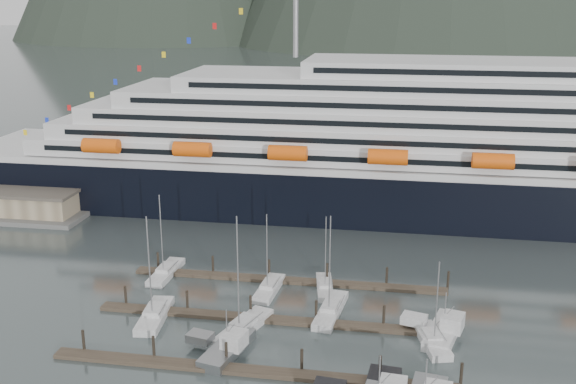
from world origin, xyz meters
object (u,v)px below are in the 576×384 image
at_px(sailboat_a, 155,316).
at_px(trawler_b, 226,347).
at_px(sailboat_c, 269,289).
at_px(sailboat_g, 325,287).
at_px(cruise_ship, 499,156).
at_px(sailboat_e, 166,273).
at_px(trawler_e, 443,330).
at_px(sailboat_d, 331,311).
at_px(sailboat_b, 244,328).
at_px(sailboat_h, 432,341).

xyz_separation_m(sailboat_a, trawler_b, (11.88, -7.12, 0.39)).
distance_m(sailboat_c, sailboat_g, 8.27).
bearing_deg(cruise_ship, trawler_b, -122.34).
xyz_separation_m(sailboat_e, sailboat_g, (25.10, -1.22, -0.03)).
xyz_separation_m(sailboat_c, trawler_e, (24.63, -9.36, 0.45)).
height_order(cruise_ship, sailboat_c, cruise_ship).
distance_m(sailboat_d, trawler_b, 17.13).
height_order(sailboat_b, sailboat_g, sailboat_b).
bearing_deg(sailboat_e, sailboat_a, -164.51).
distance_m(sailboat_a, sailboat_g, 25.31).
xyz_separation_m(sailboat_e, trawler_b, (15.40, -21.57, 0.42)).
relative_size(sailboat_g, trawler_e, 1.12).
height_order(cruise_ship, trawler_e, cruise_ship).
relative_size(trawler_b, trawler_e, 0.96).
height_order(sailboat_b, sailboat_e, sailboat_b).
distance_m(sailboat_b, sailboat_g, 17.03).
relative_size(sailboat_a, sailboat_h, 1.30).
distance_m(sailboat_d, sailboat_g, 7.77).
distance_m(sailboat_e, sailboat_h, 42.95).
bearing_deg(sailboat_g, trawler_b, 145.26).
xyz_separation_m(sailboat_a, sailboat_d, (23.29, 5.65, -0.03)).
bearing_deg(sailboat_h, trawler_e, -46.14).
bearing_deg(cruise_ship, sailboat_g, -125.43).
height_order(cruise_ship, sailboat_d, cruise_ship).
bearing_deg(cruise_ship, sailboat_h, -104.27).
bearing_deg(sailboat_a, sailboat_c, -55.82).
height_order(sailboat_e, trawler_e, sailboat_e).
distance_m(sailboat_c, trawler_e, 26.35).
distance_m(cruise_ship, sailboat_d, 56.78).
relative_size(sailboat_e, sailboat_h, 1.16).
height_order(sailboat_g, sailboat_h, sailboat_g).
bearing_deg(sailboat_h, sailboat_d, 50.60).
bearing_deg(trawler_e, sailboat_b, 112.10).
relative_size(sailboat_e, sailboat_g, 1.14).
height_order(sailboat_a, sailboat_h, sailboat_a).
bearing_deg(sailboat_h, sailboat_a, 74.38).
distance_m(sailboat_a, sailboat_d, 23.96).
bearing_deg(sailboat_h, sailboat_b, 76.99).
distance_m(sailboat_b, trawler_b, 5.91).
bearing_deg(sailboat_e, sailboat_d, -106.40).
bearing_deg(sailboat_g, sailboat_b, 139.10).
relative_size(sailboat_d, sailboat_g, 1.24).
relative_size(cruise_ship, sailboat_e, 15.12).
height_order(cruise_ship, sailboat_b, cruise_ship).
height_order(sailboat_b, sailboat_h, sailboat_b).
bearing_deg(trawler_e, sailboat_g, 70.72).
distance_m(cruise_ship, sailboat_g, 51.43).
relative_size(sailboat_a, sailboat_c, 1.22).
bearing_deg(cruise_ship, sailboat_b, -124.46).
bearing_deg(trawler_b, trawler_e, -58.68).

